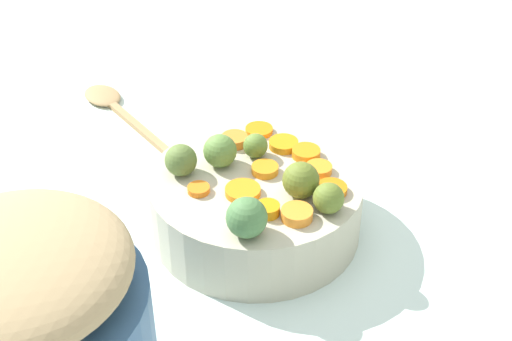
{
  "coord_description": "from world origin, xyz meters",
  "views": [
    {
      "loc": [
        0.57,
        0.26,
        0.56
      ],
      "look_at": [
        -0.01,
        -0.02,
        0.1
      ],
      "focal_mm": 49.49,
      "sensor_mm": 36.0,
      "label": 1
    }
  ],
  "objects": [
    {
      "name": "tabletop",
      "position": [
        0.0,
        0.0,
        0.01
      ],
      "size": [
        2.4,
        2.4,
        0.02
      ],
      "primitive_type": "cube",
      "color": "silver",
      "rests_on": "ground"
    },
    {
      "name": "serving_bowl_carrots",
      "position": [
        -0.01,
        -0.02,
        0.06
      ],
      "size": [
        0.24,
        0.24,
        0.07
      ],
      "primitive_type": "cylinder",
      "color": "#BAB197",
      "rests_on": "tabletop"
    },
    {
      "name": "carrot_slice_1",
      "position": [
        -0.02,
        -0.02,
        0.1
      ],
      "size": [
        0.03,
        0.03,
        0.01
      ],
      "primitive_type": "cylinder",
      "rotation": [
        0.0,
        0.0,
        3.16
      ],
      "color": "orange",
      "rests_on": "serving_bowl_carrots"
    },
    {
      "name": "brussels_sprout_2",
      "position": [
        0.08,
        0.01,
        0.12
      ],
      "size": [
        0.04,
        0.04,
        0.04
      ],
      "primitive_type": "sphere",
      "color": "#4A7641",
      "rests_on": "serving_bowl_carrots"
    },
    {
      "name": "brussels_sprout_1",
      "position": [
        -0.0,
        0.04,
        0.11
      ],
      "size": [
        0.04,
        0.04,
        0.04
      ],
      "primitive_type": "sphere",
      "color": "olive",
      "rests_on": "serving_bowl_carrots"
    },
    {
      "name": "carrot_slice_8",
      "position": [
        -0.09,
        -0.06,
        0.1
      ],
      "size": [
        0.04,
        0.04,
        0.01
      ],
      "primitive_type": "cylinder",
      "rotation": [
        0.0,
        0.0,
        5.95
      ],
      "color": "orange",
      "rests_on": "serving_bowl_carrots"
    },
    {
      "name": "carrot_slice_7",
      "position": [
        0.04,
        0.05,
        0.1
      ],
      "size": [
        0.05,
        0.05,
        0.01
      ],
      "primitive_type": "cylinder",
      "rotation": [
        0.0,
        0.0,
        3.93
      ],
      "color": "orange",
      "rests_on": "serving_bowl_carrots"
    },
    {
      "name": "carrot_slice_6",
      "position": [
        -0.08,
        -0.02,
        0.1
      ],
      "size": [
        0.04,
        0.04,
        0.01
      ],
      "primitive_type": "cylinder",
      "rotation": [
        0.0,
        0.0,
        0.12
      ],
      "color": "orange",
      "rests_on": "serving_bowl_carrots"
    },
    {
      "name": "brussels_sprout_4",
      "position": [
        -0.01,
        -0.07,
        0.11
      ],
      "size": [
        0.04,
        0.04,
        0.04
      ],
      "primitive_type": "sphere",
      "color": "#5E833B",
      "rests_on": "serving_bowl_carrots"
    },
    {
      "name": "stuffing_mound",
      "position": [
        0.3,
        -0.08,
        0.19
      ],
      "size": [
        0.19,
        0.19,
        0.06
      ],
      "primitive_type": "ellipsoid",
      "color": "tan",
      "rests_on": "metal_pot"
    },
    {
      "name": "carrot_slice_3",
      "position": [
        -0.06,
        -0.08,
        0.1
      ],
      "size": [
        0.03,
        0.03,
        0.01
      ],
      "primitive_type": "cylinder",
      "rotation": [
        0.0,
        0.0,
        6.25
      ],
      "color": "orange",
      "rests_on": "serving_bowl_carrots"
    },
    {
      "name": "brussels_sprout_3",
      "position": [
        -0.05,
        -0.04,
        0.11
      ],
      "size": [
        0.03,
        0.03,
        0.03
      ],
      "primitive_type": "sphere",
      "color": "olive",
      "rests_on": "serving_bowl_carrots"
    },
    {
      "name": "wooden_spoon",
      "position": [
        -0.16,
        -0.34,
        0.03
      ],
      "size": [
        0.15,
        0.25,
        0.01
      ],
      "color": "tan",
      "rests_on": "tabletop"
    },
    {
      "name": "carrot_slice_4",
      "position": [
        -0.07,
        0.01,
        0.1
      ],
      "size": [
        0.04,
        0.04,
        0.01
      ],
      "primitive_type": "cylinder",
      "rotation": [
        0.0,
        0.0,
        3.03
      ],
      "color": "orange",
      "rests_on": "serving_bowl_carrots"
    },
    {
      "name": "brussels_sprout_0",
      "position": [
        0.01,
        0.07,
        0.11
      ],
      "size": [
        0.03,
        0.03,
        0.03
      ],
      "primitive_type": "sphere",
      "color": "olive",
      "rests_on": "serving_bowl_carrots"
    },
    {
      "name": "carrot_slice_2",
      "position": [
        0.04,
        0.02,
        0.1
      ],
      "size": [
        0.04,
        0.04,
        0.01
      ],
      "primitive_type": "cylinder",
      "rotation": [
        0.0,
        0.0,
        0.51
      ],
      "color": "orange",
      "rests_on": "serving_bowl_carrots"
    },
    {
      "name": "brussels_sprout_5",
      "position": [
        0.02,
        -0.1,
        0.11
      ],
      "size": [
        0.04,
        0.04,
        0.04
      ],
      "primitive_type": "sphere",
      "color": "#596F33",
      "rests_on": "serving_bowl_carrots"
    },
    {
      "name": "carrot_slice_0",
      "position": [
        -0.02,
        0.06,
        0.1
      ],
      "size": [
        0.05,
        0.05,
        0.01
      ],
      "primitive_type": "cylinder",
      "rotation": [
        0.0,
        0.0,
        0.88
      ],
      "color": "orange",
      "rests_on": "serving_bowl_carrots"
    },
    {
      "name": "carrot_slice_9",
      "position": [
        0.04,
        -0.07,
        0.1
      ],
      "size": [
        0.03,
        0.03,
        0.01
      ],
      "primitive_type": "cylinder",
      "rotation": [
        0.0,
        0.0,
        0.19
      ],
      "color": "orange",
      "rests_on": "serving_bowl_carrots"
    },
    {
      "name": "carrot_slice_5",
      "position": [
        0.03,
        -0.02,
        0.1
      ],
      "size": [
        0.05,
        0.05,
        0.01
      ],
      "primitive_type": "cylinder",
      "rotation": [
        0.0,
        0.0,
        5.63
      ],
      "color": "orange",
      "rests_on": "serving_bowl_carrots"
    },
    {
      "name": "carrot_slice_10",
      "position": [
        -0.05,
        0.04,
        0.1
      ],
      "size": [
        0.04,
        0.04,
        0.01
      ],
      "primitive_type": "cylinder",
      "rotation": [
        0.0,
        0.0,
        4.51
      ],
      "color": "orange",
      "rests_on": "serving_bowl_carrots"
    }
  ]
}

